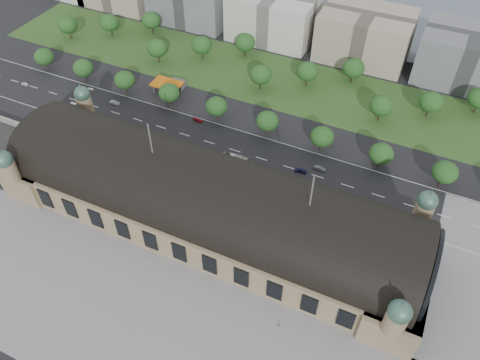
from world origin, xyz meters
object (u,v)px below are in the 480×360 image
at_px(bus_mid, 236,159).
at_px(bus_east, 340,202).
at_px(parked_car_1, 125,137).
at_px(parked_car_6, 147,144).
at_px(parked_car_4, 153,146).
at_px(bus_west, 212,161).
at_px(traffic_car_0, 25,84).
at_px(petrol_station, 173,84).
at_px(parked_car_0, 72,124).
at_px(pedestrian_0, 279,327).
at_px(traffic_car_5, 320,168).
at_px(parked_car_5, 130,146).
at_px(parked_car_3, 139,142).
at_px(traffic_car_4, 300,170).
at_px(traffic_car_1, 114,103).
at_px(traffic_car_3, 198,120).
at_px(parked_car_2, 110,137).

bearing_deg(bus_mid, bus_east, -97.93).
bearing_deg(parked_car_1, parked_car_6, 59.51).
bearing_deg(parked_car_1, parked_car_4, 59.51).
bearing_deg(parked_car_6, bus_east, 55.64).
bearing_deg(parked_car_1, bus_west, 62.33).
height_order(parked_car_1, parked_car_6, parked_car_1).
bearing_deg(traffic_car_0, petrol_station, 114.17).
xyz_separation_m(parked_car_0, bus_mid, (75.54, 8.96, 0.97)).
bearing_deg(pedestrian_0, bus_east, 94.49).
bearing_deg(traffic_car_5, parked_car_1, 102.87).
bearing_deg(parked_car_5, bus_mid, 77.05).
height_order(parked_car_4, parked_car_6, parked_car_4).
height_order(parked_car_3, parked_car_6, parked_car_6).
xyz_separation_m(traffic_car_4, bus_mid, (-25.30, -5.77, 0.90)).
distance_m(parked_car_3, parked_car_4, 6.87).
bearing_deg(bus_mid, parked_car_5, 101.89).
relative_size(traffic_car_1, parked_car_3, 1.09).
bearing_deg(traffic_car_5, bus_east, -138.98).
distance_m(traffic_car_1, traffic_car_4, 93.31).
bearing_deg(parked_car_3, petrol_station, 153.18).
bearing_deg(parked_car_4, traffic_car_0, -124.00).
xyz_separation_m(traffic_car_3, pedestrian_0, (68.95, -76.20, 0.22)).
bearing_deg(bus_mid, parked_car_4, 99.02).
distance_m(traffic_car_1, parked_car_6, 34.80).
height_order(petrol_station, traffic_car_1, petrol_station).
bearing_deg(bus_west, parked_car_1, 95.49).
xyz_separation_m(traffic_car_1, pedestrian_0, (110.04, -70.96, 0.06)).
distance_m(traffic_car_5, parked_car_5, 78.97).
relative_size(parked_car_3, pedestrian_0, 2.59).
bearing_deg(traffic_car_1, petrol_station, -41.98).
relative_size(traffic_car_1, parked_car_0, 1.09).
relative_size(traffic_car_3, traffic_car_5, 0.94).
bearing_deg(bus_east, parked_car_2, 97.41).
bearing_deg(parked_car_2, parked_car_0, -128.58).
bearing_deg(bus_west, traffic_car_4, -69.91).
bearing_deg(traffic_car_3, traffic_car_4, -97.29).
bearing_deg(bus_east, parked_car_3, 96.13).
xyz_separation_m(parked_car_3, parked_car_6, (4.03, 0.00, 0.01)).
relative_size(traffic_car_0, parked_car_4, 0.87).
distance_m(petrol_station, parked_car_2, 43.25).
height_order(petrol_station, parked_car_0, petrol_station).
height_order(traffic_car_4, parked_car_1, parked_car_1).
relative_size(parked_car_0, bus_east, 0.37).
bearing_deg(bus_east, pedestrian_0, -177.54).
bearing_deg(bus_mid, parked_car_3, 97.29).
height_order(traffic_car_0, traffic_car_4, traffic_car_4).
xyz_separation_m(parked_car_2, parked_car_6, (16.94, 2.52, 0.12)).
bearing_deg(traffic_car_0, parked_car_0, 71.92).
xyz_separation_m(traffic_car_5, parked_car_6, (-70.21, -16.93, -0.01)).
distance_m(traffic_car_1, parked_car_0, 21.93).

